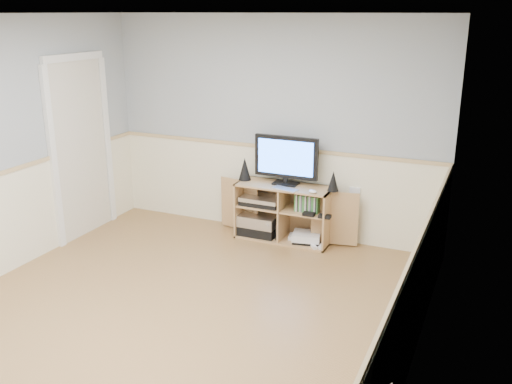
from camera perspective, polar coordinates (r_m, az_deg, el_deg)
room at (r=4.74m, az=-8.74°, el=1.50°), size 4.04×4.54×2.54m
media_cabinet at (r=6.55m, az=2.95°, el=-1.88°), size 1.69×0.41×0.65m
monitor at (r=6.37m, az=3.03°, el=3.36°), size 0.74×0.18×0.55m
speaker_left at (r=6.57m, az=-1.14°, el=2.33°), size 0.14×0.14×0.26m
speaker_right at (r=6.22m, az=7.73°, el=1.09°), size 0.12×0.12×0.22m
keyboard at (r=6.26m, az=2.93°, el=0.31°), size 0.31×0.18×0.01m
mouse at (r=6.15m, az=5.69°, el=0.06°), size 0.11×0.10×0.04m
av_components at (r=6.65m, az=0.41°, el=-2.59°), size 0.53×0.34×0.47m
game_consoles at (r=6.50m, az=5.02°, el=-4.55°), size 0.46×0.31×0.11m
game_cases at (r=6.34m, az=5.19°, el=-1.11°), size 0.27×0.13×0.19m
wall_outlet at (r=6.40m, az=9.86°, el=-0.06°), size 0.12×0.03×0.12m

